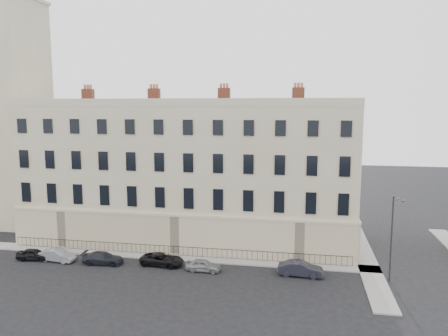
{
  "coord_description": "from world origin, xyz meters",
  "views": [
    {
      "loc": [
        6.63,
        -35.46,
        15.07
      ],
      "look_at": [
        -1.64,
        10.0,
        8.48
      ],
      "focal_mm": 35.0,
      "sensor_mm": 36.0,
      "label": 1
    }
  ],
  "objects_px": {
    "car_d": "(162,259)",
    "car_a": "(34,254)",
    "car_c": "(103,258)",
    "car_e": "(203,265)",
    "streetlamp": "(392,235)",
    "car_f": "(301,269)",
    "car_b": "(58,255)"
  },
  "relations": [
    {
      "from": "car_d",
      "to": "car_a",
      "type": "bearing_deg",
      "value": 97.6
    },
    {
      "from": "car_a",
      "to": "car_b",
      "type": "height_order",
      "value": "car_b"
    },
    {
      "from": "car_c",
      "to": "streetlamp",
      "type": "height_order",
      "value": "streetlamp"
    },
    {
      "from": "car_e",
      "to": "streetlamp",
      "type": "xyz_separation_m",
      "value": [
        16.43,
        0.58,
        3.62
      ]
    },
    {
      "from": "car_d",
      "to": "streetlamp",
      "type": "height_order",
      "value": "streetlamp"
    },
    {
      "from": "car_a",
      "to": "car_d",
      "type": "distance_m",
      "value": 12.96
    },
    {
      "from": "car_c",
      "to": "car_d",
      "type": "bearing_deg",
      "value": -87.48
    },
    {
      "from": "car_c",
      "to": "car_a",
      "type": "bearing_deg",
      "value": 87.41
    },
    {
      "from": "car_a",
      "to": "streetlamp",
      "type": "height_order",
      "value": "streetlamp"
    },
    {
      "from": "car_a",
      "to": "car_f",
      "type": "bearing_deg",
      "value": -94.5
    },
    {
      "from": "car_b",
      "to": "streetlamp",
      "type": "height_order",
      "value": "streetlamp"
    },
    {
      "from": "streetlamp",
      "to": "car_e",
      "type": "bearing_deg",
      "value": -154.13
    },
    {
      "from": "car_c",
      "to": "streetlamp",
      "type": "bearing_deg",
      "value": -92.98
    },
    {
      "from": "car_d",
      "to": "car_b",
      "type": "bearing_deg",
      "value": 98.06
    },
    {
      "from": "car_d",
      "to": "car_f",
      "type": "xyz_separation_m",
      "value": [
        13.0,
        -0.3,
        0.08
      ]
    },
    {
      "from": "car_d",
      "to": "streetlamp",
      "type": "distance_m",
      "value": 20.94
    },
    {
      "from": "car_f",
      "to": "streetlamp",
      "type": "bearing_deg",
      "value": -86.03
    },
    {
      "from": "car_e",
      "to": "car_f",
      "type": "height_order",
      "value": "car_f"
    },
    {
      "from": "car_d",
      "to": "streetlamp",
      "type": "xyz_separation_m",
      "value": [
        20.63,
        -0.17,
        3.6
      ]
    },
    {
      "from": "car_a",
      "to": "car_c",
      "type": "height_order",
      "value": "car_c"
    },
    {
      "from": "car_f",
      "to": "streetlamp",
      "type": "xyz_separation_m",
      "value": [
        7.63,
        0.13,
        3.51
      ]
    },
    {
      "from": "car_b",
      "to": "car_c",
      "type": "height_order",
      "value": "car_b"
    },
    {
      "from": "car_f",
      "to": "car_a",
      "type": "bearing_deg",
      "value": 94.17
    },
    {
      "from": "car_b",
      "to": "car_e",
      "type": "relative_size",
      "value": 1.11
    },
    {
      "from": "car_d",
      "to": "car_f",
      "type": "bearing_deg",
      "value": -87.46
    },
    {
      "from": "car_a",
      "to": "car_e",
      "type": "relative_size",
      "value": 1.02
    },
    {
      "from": "car_a",
      "to": "car_d",
      "type": "height_order",
      "value": "car_d"
    },
    {
      "from": "streetlamp",
      "to": "car_c",
      "type": "bearing_deg",
      "value": -155.1
    },
    {
      "from": "car_f",
      "to": "car_e",
      "type": "bearing_deg",
      "value": 95.9
    },
    {
      "from": "car_b",
      "to": "car_e",
      "type": "distance_m",
      "value": 14.62
    },
    {
      "from": "car_b",
      "to": "car_f",
      "type": "height_order",
      "value": "car_f"
    },
    {
      "from": "car_b",
      "to": "streetlamp",
      "type": "relative_size",
      "value": 0.48
    }
  ]
}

